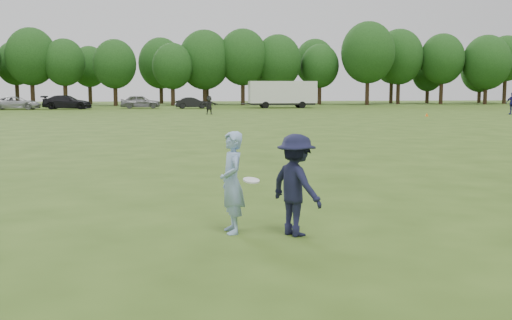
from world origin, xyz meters
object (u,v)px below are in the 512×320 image
object	(u,v)px
player_far_b	(512,103)
car_e	(140,102)
car_d	(67,102)
thrower	(232,183)
field_cone	(427,115)
defender	(296,185)
player_far_d	(209,105)
car_f	(192,103)
cargo_trailer	(282,93)
car_c	(17,103)

from	to	relation	value
player_far_b	car_e	bearing A→B (deg)	-156.03
car_d	thrower	bearing A→B (deg)	-163.97
thrower	field_cone	world-z (taller)	thrower
defender	player_far_d	world-z (taller)	player_far_d
car_f	field_cone	bearing A→B (deg)	-145.74
defender	player_far_d	bearing A→B (deg)	-31.38
car_d	car_f	size ratio (longest dim) A/B	1.37
car_d	car_e	distance (m)	8.20
car_e	cargo_trailer	bearing A→B (deg)	-92.98
field_cone	cargo_trailer	size ratio (longest dim) A/B	0.03
player_far_d	defender	bearing A→B (deg)	-93.96
defender	car_d	distance (m)	62.42
thrower	car_d	xyz separation A→B (m)	(-13.46, 60.43, -0.05)
car_d	cargo_trailer	size ratio (longest dim) A/B	0.60
thrower	car_e	bearing A→B (deg)	176.56
player_far_d	car_c	xyz separation A→B (m)	(-20.61, 14.70, -0.13)
thrower	defender	size ratio (longest dim) A/B	1.02
cargo_trailer	defender	bearing A→B (deg)	-99.55
defender	car_e	size ratio (longest dim) A/B	0.36
car_f	cargo_trailer	world-z (taller)	cargo_trailer
car_e	car_c	bearing A→B (deg)	97.33
defender	cargo_trailer	xyz separation A→B (m)	(10.39, 61.78, 0.95)
defender	thrower	bearing A→B (deg)	43.72
player_far_d	cargo_trailer	xyz separation A→B (m)	(9.56, 16.40, 0.93)
thrower	player_far_d	size ratio (longest dim) A/B	0.99
field_cone	cargo_trailer	bearing A→B (deg)	110.34
car_f	player_far_b	bearing A→B (deg)	-131.52
thrower	car_f	xyz separation A→B (m)	(0.62, 60.76, -0.19)
thrower	car_d	size ratio (longest dim) A/B	0.31
player_far_b	cargo_trailer	bearing A→B (deg)	-174.12
player_far_b	car_f	world-z (taller)	player_far_b
defender	field_cone	bearing A→B (deg)	-56.15
defender	player_far_b	bearing A→B (deg)	-64.32
thrower	cargo_trailer	size ratio (longest dim) A/B	0.19
thrower	car_e	xyz separation A→B (m)	(-5.39, 61.90, -0.06)
car_e	field_cone	bearing A→B (deg)	-134.21
car_d	car_f	xyz separation A→B (m)	(14.08, 0.33, -0.13)
car_c	car_d	bearing A→B (deg)	-82.28
car_e	thrower	bearing A→B (deg)	-176.63
player_far_b	car_c	size ratio (longest dim) A/B	0.39
cargo_trailer	field_cone	bearing A→B (deg)	-69.66
defender	player_far_b	xyz separation A→B (m)	(27.93, 41.43, 0.18)
player_far_d	car_f	world-z (taller)	player_far_d
car_f	cargo_trailer	bearing A→B (deg)	-92.90
player_far_b	car_e	xyz separation A→B (m)	(-34.33, 20.76, -0.22)
car_e	cargo_trailer	size ratio (longest dim) A/B	0.51
field_cone	thrower	bearing A→B (deg)	-117.19
car_f	field_cone	xyz separation A→B (m)	(19.24, -22.08, -0.50)
thrower	car_f	size ratio (longest dim) A/B	0.42
car_c	cargo_trailer	distance (m)	30.24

